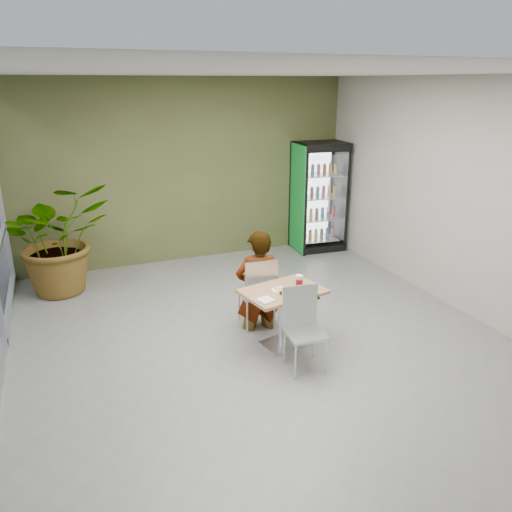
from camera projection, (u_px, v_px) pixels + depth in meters
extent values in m
plane|color=gray|center=(264.00, 344.00, 6.25)|extent=(7.00, 7.00, 0.00)
cube|color=tan|center=(283.00, 291.00, 5.98)|extent=(1.05, 0.82, 0.04)
cylinder|color=silver|center=(282.00, 320.00, 6.10)|extent=(0.09, 0.09, 0.71)
cube|color=silver|center=(282.00, 344.00, 6.21)|extent=(0.53, 0.46, 0.04)
cube|color=silver|center=(256.00, 293.00, 6.60)|extent=(0.46, 0.46, 0.03)
cube|color=silver|center=(262.00, 280.00, 6.32)|extent=(0.44, 0.06, 0.52)
cylinder|color=silver|center=(265.00, 302.00, 6.90)|extent=(0.02, 0.02, 0.47)
cylinder|color=silver|center=(239.00, 305.00, 6.79)|extent=(0.02, 0.02, 0.47)
cylinder|color=silver|center=(274.00, 313.00, 6.56)|extent=(0.02, 0.02, 0.47)
cylinder|color=silver|center=(247.00, 317.00, 6.45)|extent=(0.02, 0.02, 0.47)
cube|color=silver|center=(305.00, 333.00, 5.57)|extent=(0.46, 0.46, 0.03)
cube|color=silver|center=(300.00, 306.00, 5.67)|extent=(0.42, 0.07, 0.50)
cylinder|color=silver|center=(295.00, 362.00, 5.43)|extent=(0.02, 0.02, 0.45)
cylinder|color=silver|center=(326.00, 357.00, 5.53)|extent=(0.02, 0.02, 0.45)
cylinder|color=silver|center=(284.00, 346.00, 5.76)|extent=(0.02, 0.02, 0.45)
cylinder|color=silver|center=(313.00, 341.00, 5.85)|extent=(0.02, 0.02, 0.45)
imported|color=black|center=(258.00, 291.00, 6.54)|extent=(0.63, 0.43, 1.63)
cylinder|color=white|center=(280.00, 290.00, 5.95)|extent=(0.21, 0.21, 0.01)
cylinder|color=white|center=(299.00, 282.00, 6.02)|extent=(0.08, 0.08, 0.15)
cylinder|color=red|center=(299.00, 282.00, 6.02)|extent=(0.09, 0.09, 0.08)
cylinder|color=white|center=(299.00, 276.00, 6.00)|extent=(0.09, 0.09, 0.01)
cube|color=white|center=(266.00, 300.00, 5.67)|extent=(0.20, 0.20, 0.02)
cube|color=black|center=(299.00, 295.00, 5.79)|extent=(0.43, 0.34, 0.02)
cube|color=black|center=(319.00, 197.00, 9.53)|extent=(0.98, 0.79, 2.05)
cube|color=green|center=(297.00, 199.00, 9.36)|extent=(0.07, 0.70, 2.01)
cube|color=silver|center=(328.00, 199.00, 9.22)|extent=(0.74, 0.07, 1.64)
imported|color=#3B712D|center=(58.00, 238.00, 7.58)|extent=(1.88, 1.74, 1.72)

